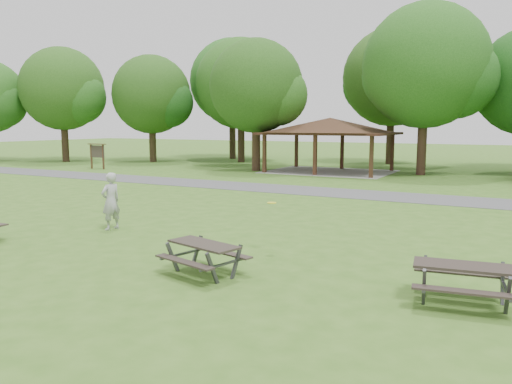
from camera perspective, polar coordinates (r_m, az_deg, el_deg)
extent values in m
plane|color=#38631C|center=(12.48, -13.00, -7.82)|extent=(160.00, 160.00, 0.00)
cube|color=#49494B|center=(24.56, 9.09, -0.06)|extent=(120.00, 3.20, 0.02)
cube|color=#382214|center=(34.17, 0.97, 4.38)|extent=(0.22, 0.22, 2.60)
cube|color=#3B2115|center=(39.04, 4.64, 4.78)|extent=(0.22, 0.22, 2.60)
cube|color=#3B1F15|center=(32.64, 6.76, 4.17)|extent=(0.22, 0.22, 2.60)
cube|color=#311A12|center=(37.70, 9.81, 4.59)|extent=(0.22, 0.22, 2.60)
cube|color=#321E12|center=(31.46, 13.05, 3.90)|extent=(0.22, 0.22, 2.60)
cube|color=#321B12|center=(36.69, 15.31, 4.34)|extent=(0.22, 0.22, 2.60)
cube|color=#321C14|center=(35.10, 8.44, 6.65)|extent=(8.60, 6.60, 0.16)
pyramid|color=#332014|center=(35.10, 8.46, 7.59)|extent=(7.01, 7.01, 1.00)
cube|color=gray|center=(35.25, 8.35, 2.31)|extent=(8.40, 6.40, 0.03)
cube|color=#3C2515|center=(39.40, -18.29, 3.86)|extent=(0.10, 0.10, 1.80)
cube|color=#3A2115|center=(38.54, -17.06, 3.83)|extent=(0.10, 0.10, 1.80)
cube|color=#2F2822|center=(38.95, -17.71, 4.43)|extent=(1.40, 0.06, 0.90)
cube|color=#382316|center=(38.92, -17.74, 5.24)|extent=(1.60, 0.30, 0.06)
cylinder|color=black|center=(47.53, -20.98, 5.47)|extent=(0.60, 0.60, 3.67)
sphere|color=#1E4614|center=(47.61, -21.25, 10.93)|extent=(7.20, 7.20, 7.20)
sphere|color=#1B4B15|center=(46.55, -19.61, 10.20)|extent=(4.68, 4.68, 4.68)
sphere|color=#154915|center=(48.55, -22.52, 10.16)|extent=(4.32, 4.32, 4.32)
cylinder|color=#2F2115|center=(45.09, -11.72, 5.50)|extent=(0.60, 0.60, 3.32)
sphere|color=#1D4313|center=(45.14, -11.87, 10.85)|extent=(6.80, 6.80, 6.80)
sphere|color=#133F12|center=(44.37, -10.06, 10.08)|extent=(4.42, 4.42, 4.42)
sphere|color=#1C4914|center=(45.85, -13.34, 10.12)|extent=(4.08, 4.08, 4.08)
cylinder|color=black|center=(43.92, -1.70, 5.95)|extent=(0.60, 0.60, 3.85)
sphere|color=#1D4A15|center=(44.03, -1.73, 12.27)|extent=(7.80, 7.80, 7.80)
sphere|color=#204D16|center=(43.39, 0.52, 11.31)|extent=(5.07, 5.07, 5.07)
sphere|color=#1D4614|center=(44.62, -3.63, 11.44)|extent=(4.68, 4.68, 4.68)
cylinder|color=#312016|center=(35.82, 0.01, 5.26)|extent=(0.60, 0.60, 3.50)
sphere|color=#1B4213|center=(35.88, 0.01, 12.02)|extent=(6.60, 6.60, 6.60)
sphere|color=#1F4D16|center=(35.43, 2.40, 11.00)|extent=(4.29, 4.29, 4.29)
sphere|color=#144413|center=(36.32, -2.01, 11.18)|extent=(3.96, 3.96, 3.96)
cylinder|color=#321F16|center=(34.53, 18.43, 5.21)|extent=(0.60, 0.60, 4.02)
sphere|color=#1C4C15|center=(34.71, 18.79, 13.50)|extent=(8.00, 8.00, 8.00)
sphere|color=#184914|center=(34.66, 21.82, 12.04)|extent=(5.20, 5.20, 5.20)
sphere|color=#1B4F16|center=(34.77, 16.03, 12.60)|extent=(4.80, 4.80, 4.80)
sphere|color=#164C15|center=(37.37, 26.65, 10.35)|extent=(4.20, 4.20, 4.20)
cylinder|color=black|center=(48.45, -2.71, 6.42)|extent=(0.60, 0.60, 4.38)
sphere|color=#194D16|center=(48.61, -2.75, 12.55)|extent=(8.00, 8.00, 8.00)
sphere|color=#164714|center=(47.91, -0.67, 11.67)|extent=(5.20, 5.20, 5.20)
sphere|color=#1F4E16|center=(49.24, -4.49, 11.77)|extent=(4.80, 4.80, 4.80)
cylinder|color=#301E15|center=(43.17, 15.06, 5.84)|extent=(0.60, 0.60, 4.13)
sphere|color=#1E4413|center=(43.32, 15.30, 12.55)|extent=(8.00, 8.00, 8.00)
sphere|color=#174614|center=(43.17, 17.73, 11.41)|extent=(5.20, 5.20, 5.20)
sphere|color=#1A4915|center=(43.48, 13.11, 11.81)|extent=(4.80, 4.80, 4.80)
sphere|color=#184513|center=(49.49, -27.06, 8.98)|extent=(4.16, 4.16, 4.16)
cube|color=#29231E|center=(11.07, -5.99, -5.96)|extent=(1.82, 1.07, 0.05)
cube|color=black|center=(10.79, -8.23, -7.90)|extent=(1.71, 0.65, 0.04)
cube|color=#2E2621|center=(11.51, -3.86, -6.84)|extent=(1.71, 0.65, 0.04)
cube|color=#47474A|center=(11.43, -9.52, -7.38)|extent=(0.14, 0.36, 0.74)
cube|color=#3F3F42|center=(11.86, -6.79, -6.76)|extent=(0.14, 0.36, 0.74)
cube|color=#434346|center=(11.63, -8.13, -6.93)|extent=(0.39, 1.36, 0.05)
cube|color=#3A393C|center=(10.46, -5.03, -8.73)|extent=(0.14, 0.36, 0.74)
cube|color=#3B3B3D|center=(10.93, -2.25, -7.97)|extent=(0.14, 0.36, 0.74)
cube|color=#3D3D3F|center=(10.69, -3.61, -8.20)|extent=(0.39, 1.36, 0.05)
cube|color=black|center=(10.00, 22.75, -7.83)|extent=(1.88, 0.97, 0.05)
cube|color=black|center=(9.51, 22.84, -10.47)|extent=(1.81, 0.52, 0.04)
cube|color=#312923|center=(10.64, 22.51, -8.53)|extent=(1.81, 0.52, 0.04)
cube|color=#454447|center=(9.72, 18.63, -10.30)|extent=(0.11, 0.38, 0.78)
cube|color=#38383B|center=(10.44, 18.72, -9.06)|extent=(0.11, 0.38, 0.78)
cube|color=#3C3C3E|center=(10.07, 18.69, -9.50)|extent=(0.28, 1.45, 0.05)
cube|color=#393A3C|center=(9.81, 26.84, -10.59)|extent=(0.11, 0.38, 0.78)
cube|color=#404042|center=(10.52, 26.34, -9.34)|extent=(0.11, 0.38, 0.78)
cube|color=#3F3F42|center=(10.15, 26.59, -9.78)|extent=(0.28, 1.45, 0.05)
cylinder|color=yellow|center=(12.81, 1.81, -1.24)|extent=(0.29, 0.29, 0.02)
imported|color=#A4A4A6|center=(16.32, -16.26, -1.02)|extent=(0.54, 0.72, 1.81)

